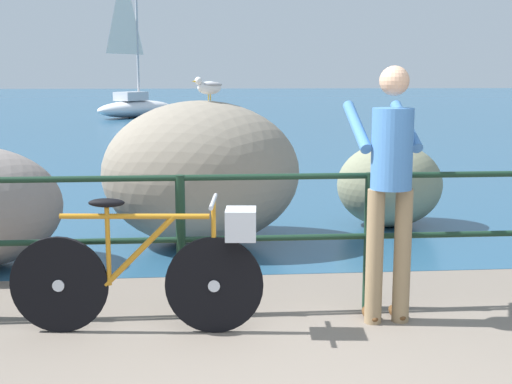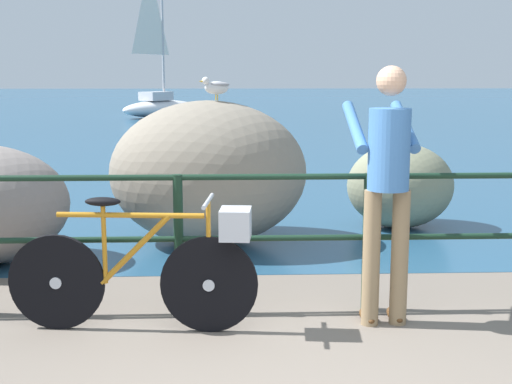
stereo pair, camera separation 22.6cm
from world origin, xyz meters
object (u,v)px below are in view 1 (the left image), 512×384
(breakwater_boulder_main, at_px, (201,173))
(breakwater_boulder_right, at_px, (390,185))
(person_at_railing, at_px, (390,182))
(seagull, at_px, (209,86))
(bicycle, at_px, (158,266))
(sailboat, at_px, (135,100))

(breakwater_boulder_main, bearing_deg, breakwater_boulder_right, 16.55)
(person_at_railing, distance_m, seagull, 2.72)
(bicycle, distance_m, breakwater_boulder_main, 2.50)
(bicycle, xyz_separation_m, sailboat, (-2.38, 24.58, 0.24))
(person_at_railing, bearing_deg, seagull, 23.80)
(breakwater_boulder_right, distance_m, sailboat, 22.00)
(seagull, bearing_deg, bicycle, 54.80)
(person_at_railing, height_order, breakwater_boulder_right, person_at_railing)
(person_at_railing, xyz_separation_m, breakwater_boulder_right, (0.87, 3.03, -0.51))
(bicycle, relative_size, seagull, 5.10)
(sailboat, bearing_deg, breakwater_boulder_right, -131.38)
(seagull, xyz_separation_m, sailboat, (-2.77, 22.13, -0.90))
(bicycle, relative_size, breakwater_boulder_main, 0.84)
(breakwater_boulder_main, bearing_deg, person_at_railing, -61.73)
(breakwater_boulder_right, height_order, seagull, seagull)
(bicycle, height_order, person_at_railing, person_at_railing)
(breakwater_boulder_right, relative_size, seagull, 3.63)
(person_at_railing, bearing_deg, breakwater_boulder_main, 25.23)
(person_at_railing, bearing_deg, breakwater_boulder_right, -19.03)
(sailboat, bearing_deg, bicycle, -138.53)
(person_at_railing, relative_size, sailboat, 0.29)
(bicycle, bearing_deg, breakwater_boulder_right, 56.93)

